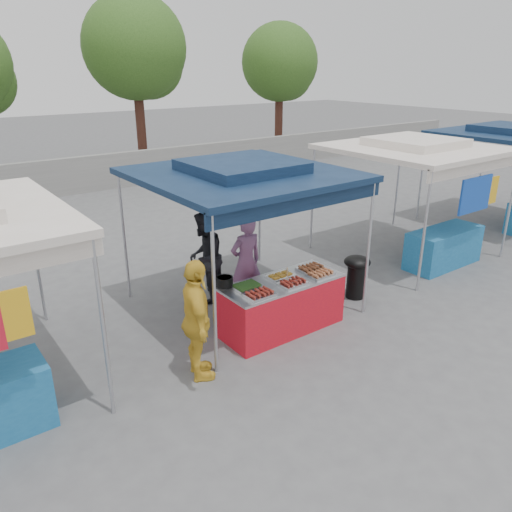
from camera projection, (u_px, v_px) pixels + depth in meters
ground_plane at (278, 326)px, 8.20m from camera, size 80.00×80.00×0.00m
back_wall at (66, 177)px, 16.23m from camera, size 40.00×0.25×1.20m
main_canopy at (242, 173)px, 8.07m from camera, size 3.20×3.20×2.57m
neighbor_stall_right at (427, 187)px, 10.55m from camera, size 3.20×3.20×2.57m
tree_2 at (138, 52)px, 18.45m from camera, size 3.80×3.79×6.51m
tree_3 at (281, 66)px, 22.22m from camera, size 3.44×3.37×5.79m
vendor_table at (282, 305)px, 7.97m from camera, size 2.00×0.80×0.85m
food_tray_fl at (260, 294)px, 7.28m from camera, size 0.42×0.30×0.07m
food_tray_fm at (292, 283)px, 7.65m from camera, size 0.42×0.30×0.07m
food_tray_fr at (320, 274)px, 7.98m from camera, size 0.42×0.30×0.07m
food_tray_bl at (247, 287)px, 7.53m from camera, size 0.42×0.30×0.07m
food_tray_bm at (280, 276)px, 7.91m from camera, size 0.42×0.30×0.07m
food_tray_br at (311, 268)px, 8.20m from camera, size 0.42×0.30×0.07m
cooking_pot at (225, 282)px, 7.60m from camera, size 0.25×0.25×0.15m
skewer_cup at (287, 282)px, 7.68m from camera, size 0.07×0.07×0.09m
wok_burner at (356, 273)px, 9.05m from camera, size 0.48×0.48×0.81m
crate_left at (243, 314)px, 8.26m from camera, size 0.52×0.37×0.31m
crate_right at (275, 300)px, 8.77m from camera, size 0.46×0.32×0.28m
crate_stacked at (275, 286)px, 8.68m from camera, size 0.44×0.31×0.27m
vendor_woman at (246, 262)px, 8.61m from camera, size 0.62×0.42×1.66m
helper_man at (205, 257)px, 8.80m from camera, size 1.03×1.02×1.67m
customer_person at (197, 321)px, 6.58m from camera, size 0.73×1.08×1.71m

